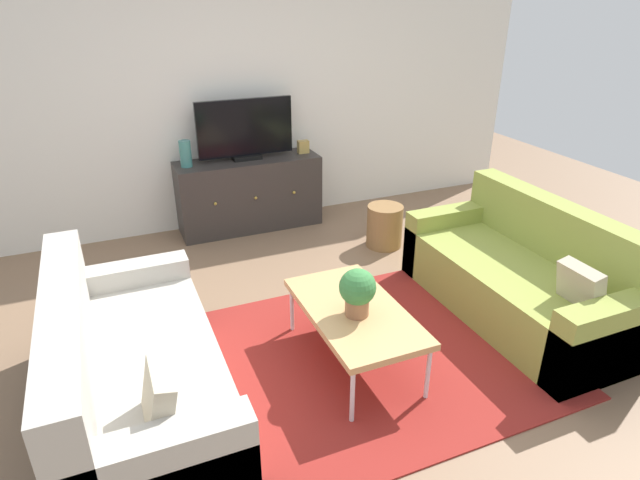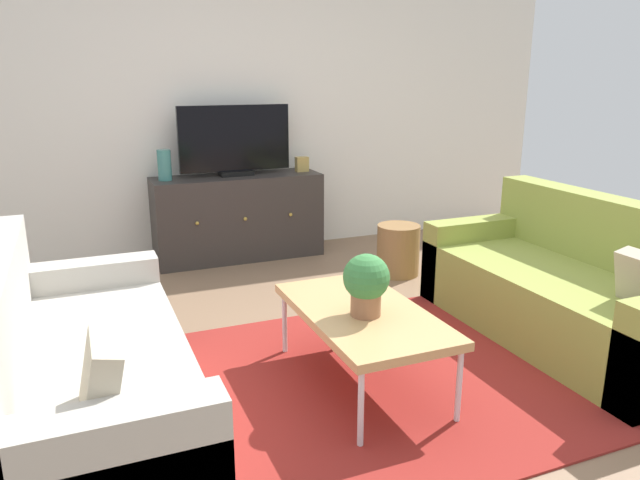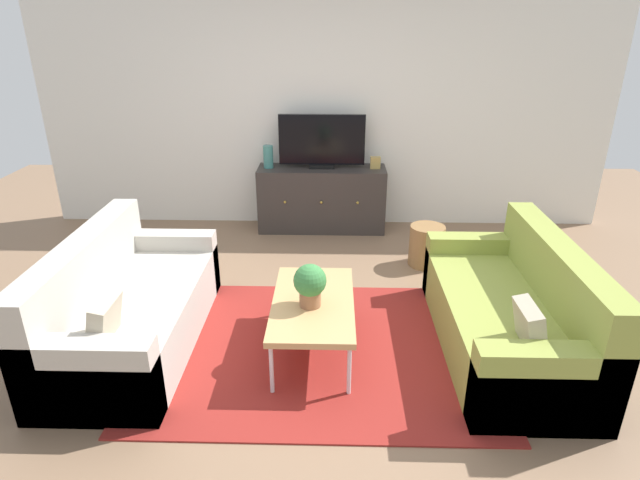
{
  "view_description": "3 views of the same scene",
  "coord_description": "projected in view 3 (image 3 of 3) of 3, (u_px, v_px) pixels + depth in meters",
  "views": [
    {
      "loc": [
        -1.35,
        -2.72,
        2.26
      ],
      "look_at": [
        0.0,
        0.48,
        0.61
      ],
      "focal_mm": 29.92,
      "sensor_mm": 36.0,
      "label": 1
    },
    {
      "loc": [
        -1.31,
        -2.68,
        1.57
      ],
      "look_at": [
        0.0,
        0.48,
        0.61
      ],
      "focal_mm": 33.68,
      "sensor_mm": 36.0,
      "label": 2
    },
    {
      "loc": [
        0.1,
        -3.39,
        2.27
      ],
      "look_at": [
        0.0,
        0.48,
        0.61
      ],
      "focal_mm": 29.24,
      "sensor_mm": 36.0,
      "label": 3
    }
  ],
  "objects": [
    {
      "name": "mantel_clock",
      "position": [
        375.0,
        163.0,
        5.77
      ],
      "size": [
        0.11,
        0.07,
        0.13
      ],
      "primitive_type": "cube",
      "color": "tan",
      "rests_on": "tv_console"
    },
    {
      "name": "ground_plane",
      "position": [
        318.0,
        338.0,
        4.01
      ],
      "size": [
        10.0,
        10.0,
        0.0
      ],
      "primitive_type": "plane",
      "color": "#84664C"
    },
    {
      "name": "wicker_basket",
      "position": [
        426.0,
        246.0,
        5.13
      ],
      "size": [
        0.34,
        0.34,
        0.41
      ],
      "primitive_type": "cylinder",
      "color": "olive",
      "rests_on": "ground_plane"
    },
    {
      "name": "couch_left_side",
      "position": [
        123.0,
        311.0,
        3.84
      ],
      "size": [
        0.86,
        1.82,
        0.84
      ],
      "color": "#B2ADA3",
      "rests_on": "ground_plane"
    },
    {
      "name": "tv_console",
      "position": [
        322.0,
        199.0,
        5.96
      ],
      "size": [
        1.43,
        0.47,
        0.72
      ],
      "color": "#332D2B",
      "rests_on": "ground_plane"
    },
    {
      "name": "coffee_table",
      "position": [
        313.0,
        304.0,
        3.71
      ],
      "size": [
        0.58,
        1.06,
        0.42
      ],
      "color": "tan",
      "rests_on": "ground_plane"
    },
    {
      "name": "flat_screen_tv",
      "position": [
        322.0,
        142.0,
        5.72
      ],
      "size": [
        0.95,
        0.16,
        0.59
      ],
      "color": "black",
      "rests_on": "tv_console"
    },
    {
      "name": "wall_back",
      "position": [
        325.0,
        107.0,
        5.82
      ],
      "size": [
        6.4,
        0.12,
        2.7
      ],
      "primitive_type": "cube",
      "color": "silver",
      "rests_on": "ground_plane"
    },
    {
      "name": "glass_vase",
      "position": [
        268.0,
        157.0,
        5.78
      ],
      "size": [
        0.11,
        0.11,
        0.25
      ],
      "primitive_type": "cylinder",
      "color": "teal",
      "rests_on": "tv_console"
    },
    {
      "name": "couch_right_side",
      "position": [
        516.0,
        316.0,
        3.77
      ],
      "size": [
        0.86,
        1.82,
        0.84
      ],
      "color": "olive",
      "rests_on": "ground_plane"
    },
    {
      "name": "potted_plant",
      "position": [
        310.0,
        284.0,
        3.58
      ],
      "size": [
        0.23,
        0.23,
        0.31
      ],
      "color": "#936042",
      "rests_on": "coffee_table"
    },
    {
      "name": "area_rug",
      "position": [
        318.0,
        348.0,
        3.87
      ],
      "size": [
        2.5,
        1.9,
        0.01
      ],
      "primitive_type": "cube",
      "color": "maroon",
      "rests_on": "ground_plane"
    }
  ]
}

